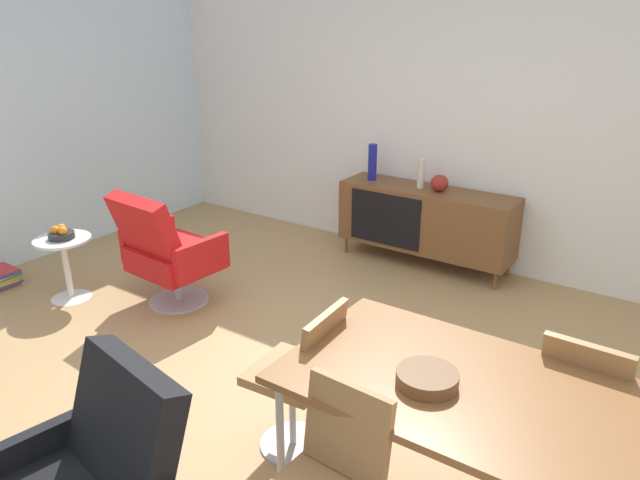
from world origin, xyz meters
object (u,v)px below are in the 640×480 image
at_px(vase_cobalt, 439,183).
at_px(wooden_bowl_on_table, 427,378).
at_px(dining_table, 474,396).
at_px(fruit_bowl, 61,233).
at_px(lounge_chair_red, 167,250).
at_px(sideboard, 425,219).
at_px(dining_chair_near_window, 302,373).
at_px(vase_sculptural_dark, 372,162).
at_px(dining_chair_back_right, 584,403).
at_px(side_table_round, 66,261).
at_px(vase_ceramic_small, 421,174).

distance_m(vase_cobalt, wooden_bowl_on_table, 3.02).
bearing_deg(dining_table, fruit_bowl, 173.66).
bearing_deg(lounge_chair_red, sideboard, 55.57).
distance_m(vase_cobalt, fruit_bowl, 3.17).
bearing_deg(wooden_bowl_on_table, dining_chair_near_window, 172.11).
xyz_separation_m(vase_sculptural_dark, lounge_chair_red, (-0.73, -1.90, -0.42)).
xyz_separation_m(vase_sculptural_dark, dining_chair_back_right, (2.38, -2.13, -0.42)).
distance_m(lounge_chair_red, fruit_bowl, 0.87).
distance_m(vase_sculptural_dark, dining_chair_near_window, 2.94).
relative_size(dining_table, side_table_round, 3.08).
relative_size(vase_ceramic_small, lounge_chair_red, 0.28).
bearing_deg(sideboard, lounge_chair_red, -124.43).
relative_size(dining_table, dining_chair_near_window, 1.87).
relative_size(dining_table, wooden_bowl_on_table, 6.15).
bearing_deg(dining_chair_near_window, side_table_round, 171.63).
distance_m(sideboard, dining_table, 3.06).
height_order(vase_ceramic_small, wooden_bowl_on_table, vase_ceramic_small).
distance_m(vase_ceramic_small, lounge_chair_red, 2.30).
height_order(dining_chair_near_window, side_table_round, dining_chair_near_window).
height_order(dining_table, wooden_bowl_on_table, wooden_bowl_on_table).
bearing_deg(vase_ceramic_small, dining_table, -60.35).
height_order(vase_cobalt, lounge_chair_red, lounge_chair_red).
xyz_separation_m(sideboard, vase_ceramic_small, (-0.07, 0.00, 0.41)).
relative_size(vase_sculptural_dark, lounge_chair_red, 0.36).
bearing_deg(dining_table, lounge_chair_red, 164.13).
distance_m(dining_chair_near_window, lounge_chair_red, 2.03).
bearing_deg(wooden_bowl_on_table, vase_sculptural_dark, 123.76).
bearing_deg(sideboard, wooden_bowl_on_table, -65.13).
relative_size(vase_sculptural_dark, dining_chair_back_right, 0.40).
xyz_separation_m(vase_cobalt, fruit_bowl, (-2.18, -2.29, -0.23)).
distance_m(dining_table, wooden_bowl_on_table, 0.21).
height_order(sideboard, wooden_bowl_on_table, wooden_bowl_on_table).
xyz_separation_m(dining_table, side_table_round, (-3.53, 0.39, -0.38)).
bearing_deg(dining_chair_back_right, vase_ceramic_small, 131.44).
bearing_deg(vase_ceramic_small, lounge_chair_red, -122.92).
bearing_deg(side_table_round, dining_table, -6.35).
bearing_deg(vase_cobalt, vase_ceramic_small, 180.00).
bearing_deg(wooden_bowl_on_table, vase_ceramic_small, 116.04).
height_order(sideboard, lounge_chair_red, lounge_chair_red).
xyz_separation_m(sideboard, wooden_bowl_on_table, (1.29, -2.78, 0.33)).
bearing_deg(side_table_round, vase_cobalt, 46.43).
bearing_deg(vase_ceramic_small, side_table_round, -131.11).
xyz_separation_m(vase_sculptural_dark, wooden_bowl_on_table, (1.86, -2.78, -0.12)).
distance_m(wooden_bowl_on_table, lounge_chair_red, 2.75).
bearing_deg(wooden_bowl_on_table, dining_chair_back_right, 51.62).
relative_size(sideboard, side_table_round, 3.08).
bearing_deg(dining_table, dining_chair_back_right, 58.04).
bearing_deg(vase_sculptural_dark, dining_chair_back_right, -41.82).
distance_m(vase_ceramic_small, fruit_bowl, 3.06).
bearing_deg(wooden_bowl_on_table, fruit_bowl, 171.74).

